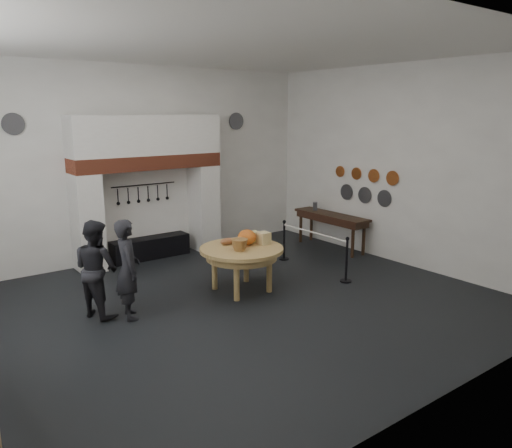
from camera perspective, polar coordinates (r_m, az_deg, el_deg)
floor at (r=9.24m, az=-2.01°, el=-9.13°), size 9.00×8.00×0.02m
ceiling at (r=8.65m, az=-2.25°, el=19.76°), size 9.00×8.00×0.02m
wall_back at (r=12.15m, az=-12.98°, el=6.77°), size 9.00×0.02×4.50m
wall_front at (r=5.87m, az=20.63°, el=0.26°), size 9.00×0.02×4.50m
wall_right at (r=11.79m, az=16.30°, el=6.41°), size 0.02×8.00×4.50m
chimney_pier_left at (r=11.49m, az=-18.70°, el=0.15°), size 0.55×0.70×2.15m
chimney_pier_right at (r=12.67m, az=-5.97°, el=1.88°), size 0.55×0.70×2.15m
hearth_brick_band at (r=11.83m, az=-12.30°, el=6.94°), size 3.50×0.72×0.32m
chimney_hood at (r=11.78m, az=-12.44°, el=9.89°), size 3.50×0.70×0.90m
iron_range at (r=12.26m, az=-11.98°, el=-2.66°), size 1.90×0.45×0.50m
utensil_rail at (r=12.14m, az=-12.71°, el=4.39°), size 1.60×0.02×0.02m
work_table at (r=9.66m, az=-1.66°, el=-2.90°), size 1.69×1.69×0.07m
pumpkin at (r=9.80m, az=-1.05°, el=-1.52°), size 0.36×0.36×0.31m
cheese_block_big at (r=9.86m, az=0.88°, el=-1.63°), size 0.22×0.22×0.24m
cheese_block_small at (r=10.09m, az=-0.25°, el=-1.42°), size 0.18×0.18×0.20m
wicker_basket at (r=9.42m, az=-1.89°, el=-2.39°), size 0.33×0.33×0.22m
bread_loaf at (r=9.86m, az=-3.31°, el=-1.99°), size 0.31×0.18×0.13m
visitor_near at (r=8.67m, az=-14.43°, el=-5.01°), size 0.54×0.70×1.71m
visitor_far at (r=8.91m, az=-17.79°, el=-4.86°), size 0.88×0.99×1.68m
side_table at (r=12.84m, az=8.60°, el=1.01°), size 0.55×2.20×0.06m
pewter_jug at (r=13.23m, az=6.78°, el=2.03°), size 0.12×0.12×0.22m
copper_pan_a at (r=11.92m, az=15.33°, el=5.08°), size 0.03×0.34×0.34m
copper_pan_b at (r=12.26m, az=13.31°, el=5.39°), size 0.03×0.32×0.32m
copper_pan_c at (r=12.62m, az=11.40°, el=5.68°), size 0.03×0.30×0.30m
copper_pan_d at (r=12.99m, az=9.59°, el=5.94°), size 0.03×0.28×0.28m
pewter_plate_left at (r=12.11m, az=14.45°, el=2.85°), size 0.03×0.40×0.40m
pewter_plate_mid at (r=12.49m, az=12.32°, el=3.25°), size 0.03×0.40×0.40m
pewter_plate_right at (r=12.89m, az=10.31°, el=3.62°), size 0.03×0.40×0.40m
pewter_plate_back_left at (r=11.24m, az=-26.00°, el=10.24°), size 0.44×0.03×0.44m
pewter_plate_back_right at (r=13.38m, az=-2.27°, el=11.66°), size 0.44×0.03×0.44m
barrier_post_near at (r=10.42m, az=10.31°, el=-4.17°), size 0.05×0.05×0.90m
barrier_post_far at (r=11.82m, az=3.23°, el=-1.97°), size 0.05×0.05×0.90m
barrier_rope at (r=10.99m, az=6.59°, el=-1.00°), size 0.04×2.00×0.04m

